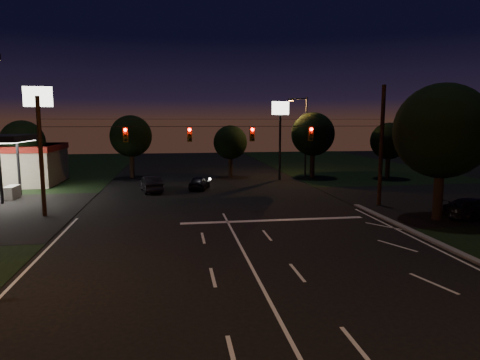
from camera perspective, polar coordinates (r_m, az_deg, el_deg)
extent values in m
plane|color=black|center=(16.54, 3.45, -14.92)|extent=(140.00, 140.00, 0.00)
cube|color=black|center=(39.19, 27.85, -2.39)|extent=(20.00, 16.00, 0.02)
cube|color=silver|center=(27.87, 4.50, -5.37)|extent=(12.00, 0.50, 0.01)
cylinder|color=black|center=(34.16, 18.00, -3.26)|extent=(0.30, 0.30, 9.00)
cylinder|color=black|center=(31.79, -24.57, -4.42)|extent=(0.28, 0.28, 8.00)
cylinder|color=black|center=(30.06, -2.54, 7.16)|extent=(24.00, 0.03, 0.03)
cylinder|color=black|center=(30.06, -2.54, 8.11)|extent=(24.00, 0.02, 0.02)
cube|color=#3F3307|center=(30.07, -15.00, 5.85)|extent=(0.32, 0.26, 1.00)
sphere|color=#FF0705|center=(29.90, -15.06, 6.47)|extent=(0.22, 0.22, 0.22)
sphere|color=black|center=(29.91, -15.04, 5.83)|extent=(0.20, 0.20, 0.20)
sphere|color=black|center=(29.93, -15.01, 5.20)|extent=(0.20, 0.20, 0.20)
cube|color=#3F3307|center=(29.92, -6.75, 6.05)|extent=(0.32, 0.26, 1.00)
sphere|color=#FF0705|center=(29.75, -6.74, 6.68)|extent=(0.22, 0.22, 0.22)
sphere|color=black|center=(29.76, -6.73, 6.04)|extent=(0.20, 0.20, 0.20)
sphere|color=black|center=(29.77, -6.72, 5.41)|extent=(0.20, 0.20, 0.20)
cube|color=#3F3307|center=(30.39, 1.62, 6.13)|extent=(0.32, 0.26, 1.00)
sphere|color=#FF0705|center=(30.23, 1.68, 6.75)|extent=(0.22, 0.22, 0.22)
sphere|color=black|center=(30.23, 1.67, 6.12)|extent=(0.20, 0.20, 0.20)
sphere|color=black|center=(30.25, 1.67, 5.50)|extent=(0.20, 0.20, 0.20)
cube|color=#3F3307|center=(31.45, 9.39, 6.09)|extent=(0.32, 0.26, 1.00)
sphere|color=#FF0705|center=(31.29, 9.50, 6.68)|extent=(0.22, 0.22, 0.22)
sphere|color=black|center=(31.30, 9.49, 6.08)|extent=(0.20, 0.20, 0.20)
sphere|color=black|center=(31.31, 9.47, 5.48)|extent=(0.20, 0.20, 0.20)
cube|color=gray|center=(39.62, -28.16, -1.50)|extent=(0.80, 2.00, 1.10)
cylinder|color=black|center=(37.53, -29.34, 0.79)|extent=(0.24, 0.24, 4.80)
cylinder|color=black|center=(41.27, -27.42, 1.48)|extent=(0.24, 0.24, 4.80)
cylinder|color=black|center=(38.51, -24.96, 3.25)|extent=(0.24, 0.24, 7.50)
cube|color=white|center=(38.46, -25.36, 10.02)|extent=(2.20, 0.30, 1.60)
cylinder|color=black|center=(46.37, 5.34, 4.33)|extent=(0.24, 0.24, 7.00)
cube|color=white|center=(46.29, 5.41, 9.52)|extent=(1.80, 0.30, 1.40)
cylinder|color=black|center=(49.19, 8.77, 5.64)|extent=(0.20, 0.20, 9.00)
cylinder|color=black|center=(48.95, 7.85, 10.69)|extent=(1.80, 0.12, 0.12)
cube|color=black|center=(48.69, 6.82, 10.60)|extent=(0.60, 0.35, 0.22)
cube|color=orange|center=(48.69, 6.82, 10.46)|extent=(0.45, 0.25, 0.04)
cylinder|color=black|center=(30.33, 24.94, -1.17)|extent=(0.60, 0.60, 4.00)
sphere|color=black|center=(30.01, 25.36, 5.94)|extent=(6.00, 6.00, 6.00)
sphere|color=black|center=(30.72, 25.80, 5.61)|extent=(4.50, 4.50, 4.50)
sphere|color=black|center=(29.93, 24.07, 5.75)|extent=(4.20, 4.20, 4.20)
cylinder|color=black|center=(47.50, -26.77, 1.17)|extent=(0.49, 0.49, 3.00)
sphere|color=black|center=(47.29, -26.99, 4.56)|extent=(4.20, 4.20, 4.20)
sphere|color=black|center=(47.46, -26.38, 4.46)|extent=(3.15, 3.15, 3.15)
sphere|color=black|center=(47.62, -27.38, 4.44)|extent=(2.94, 2.94, 2.94)
cylinder|color=black|center=(49.35, -14.22, 2.15)|extent=(0.52, 0.52, 3.25)
sphere|color=black|center=(49.14, -14.35, 5.70)|extent=(4.60, 4.60, 4.60)
sphere|color=black|center=(49.45, -13.77, 5.57)|extent=(3.45, 3.45, 3.45)
sphere|color=black|center=(49.42, -14.85, 5.57)|extent=(3.22, 3.22, 3.22)
cylinder|color=black|center=(48.55, -1.29, 2.01)|extent=(0.47, 0.47, 2.75)
sphere|color=black|center=(48.35, -1.30, 5.06)|extent=(3.80, 3.80, 3.80)
sphere|color=black|center=(48.69, -0.90, 4.94)|extent=(2.85, 2.85, 2.85)
sphere|color=black|center=(48.50, -1.78, 4.96)|extent=(2.66, 2.66, 2.66)
cylinder|color=black|center=(48.58, 9.61, 2.29)|extent=(0.53, 0.53, 3.40)
sphere|color=black|center=(48.38, 9.70, 6.05)|extent=(4.80, 4.80, 4.80)
sphere|color=black|center=(48.88, 10.10, 5.90)|extent=(3.60, 3.60, 3.60)
sphere|color=black|center=(48.46, 9.07, 5.94)|extent=(3.36, 3.36, 3.36)
cylinder|color=black|center=(49.92, 19.09, 1.82)|extent=(0.48, 0.48, 2.90)
sphere|color=black|center=(49.72, 19.24, 4.94)|extent=(4.00, 4.00, 4.00)
sphere|color=black|center=(50.17, 19.47, 4.82)|extent=(3.00, 3.00, 3.00)
sphere|color=black|center=(49.71, 18.71, 4.86)|extent=(2.80, 2.80, 2.80)
imported|color=black|center=(40.27, -5.44, -0.35)|extent=(2.43, 3.91, 1.24)
imported|color=black|center=(39.45, -11.76, -0.51)|extent=(2.33, 4.56, 1.43)
imported|color=black|center=(32.15, 28.92, -3.32)|extent=(5.05, 2.99, 1.37)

